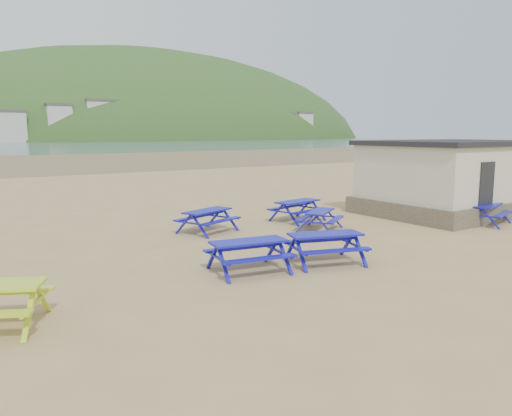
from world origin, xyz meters
TOP-DOWN VIEW (x-y plane):
  - ground at (0.00, 0.00)m, footprint 400.00×400.00m
  - wet_sand at (0.00, 55.00)m, footprint 400.00×400.00m
  - picnic_table_blue_a at (-0.43, 3.19)m, footprint 2.31×2.09m
  - picnic_table_blue_b at (3.62, 3.14)m, footprint 2.20×1.90m
  - picnic_table_blue_c at (3.11, 1.24)m, footprint 2.16×2.07m
  - picnic_table_blue_d at (-2.02, -1.84)m, footprint 2.16×1.85m
  - picnic_table_blue_e at (0.16, -2.30)m, footprint 2.35×2.10m
  - picnic_table_blue_f at (9.15, -1.49)m, footprint 2.18×1.93m
  - amenity_block at (10.50, 1.00)m, footprint 7.40×5.40m
  - headland_town at (90.00, 229.68)m, footprint 264.00×144.00m

SIDE VIEW (x-z plane):
  - headland_town at x=90.00m, z-range -63.91..44.09m
  - ground at x=0.00m, z-range 0.00..0.00m
  - wet_sand at x=0.00m, z-range 0.00..0.00m
  - picnic_table_blue_c at x=3.11m, z-range 0.00..0.71m
  - picnic_table_blue_f at x=9.15m, z-range 0.00..0.77m
  - picnic_table_blue_a at x=-0.43m, z-range 0.00..0.80m
  - picnic_table_blue_d at x=-2.02m, z-range 0.00..0.81m
  - picnic_table_blue_b at x=3.62m, z-range 0.00..0.82m
  - picnic_table_blue_e at x=0.16m, z-range 0.00..0.82m
  - amenity_block at x=10.50m, z-range -0.01..3.14m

